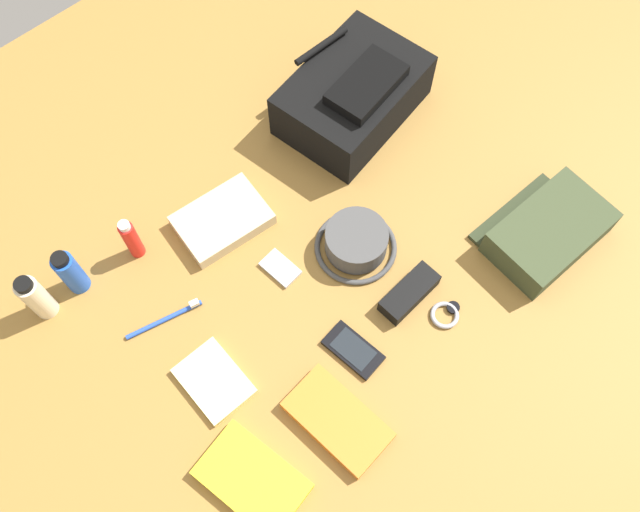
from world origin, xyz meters
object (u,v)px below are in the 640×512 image
(deodorant_spray, at_px, (70,272))
(folded_towel, at_px, (222,220))
(media_player, at_px, (280,268))
(bucket_hat, at_px, (356,242))
(sunscreen_spray, at_px, (131,239))
(notepad, at_px, (214,381))
(backpack, at_px, (353,95))
(toiletry_pouch, at_px, (548,232))
(toothbrush, at_px, (169,317))
(paperback_novel, at_px, (252,480))
(wristwatch, at_px, (446,314))
(travel_guidebook, at_px, (338,420))
(sunglasses_case, at_px, (409,293))
(cell_phone, at_px, (353,350))
(lotion_bottle, at_px, (36,297))

(deodorant_spray, relative_size, folded_towel, 0.69)
(media_player, bearing_deg, bucket_hat, -24.30)
(sunscreen_spray, height_order, notepad, sunscreen_spray)
(backpack, bearing_deg, toiletry_pouch, -80.88)
(toothbrush, bearing_deg, backpack, 11.54)
(deodorant_spray, height_order, notepad, deodorant_spray)
(sunscreen_spray, relative_size, paperback_novel, 0.58)
(wristwatch, xyz_separation_m, toothbrush, (-0.45, 0.39, 0.00))
(travel_guidebook, height_order, wristwatch, travel_guidebook)
(paperback_novel, xyz_separation_m, media_player, (0.33, 0.31, -0.01))
(bucket_hat, xyz_separation_m, notepad, (-0.42, -0.03, -0.02))
(toiletry_pouch, relative_size, deodorant_spray, 1.92)
(toiletry_pouch, xyz_separation_m, folded_towel, (-0.51, 0.51, -0.02))
(wristwatch, xyz_separation_m, folded_towel, (-0.22, 0.49, 0.01))
(deodorant_spray, distance_m, sunscreen_spray, 0.14)
(toiletry_pouch, height_order, sunglasses_case, toiletry_pouch)
(toiletry_pouch, xyz_separation_m, toothbrush, (-0.74, 0.41, -0.03))
(travel_guidebook, relative_size, cell_phone, 1.67)
(backpack, height_order, sunglasses_case, backpack)
(lotion_bottle, height_order, folded_towel, lotion_bottle)
(notepad, height_order, folded_towel, folded_towel)
(bucket_hat, bearing_deg, lotion_bottle, 150.71)
(cell_phone, distance_m, toothbrush, 0.40)
(lotion_bottle, xyz_separation_m, sunscreen_spray, (0.22, -0.02, -0.01))
(lotion_bottle, height_order, media_player, lotion_bottle)
(toothbrush, xyz_separation_m, notepad, (-0.01, -0.17, 0.00))
(lotion_bottle, xyz_separation_m, cell_phone, (0.43, -0.50, -0.06))
(backpack, xyz_separation_m, toiletry_pouch, (0.09, -0.54, -0.03))
(wristwatch, relative_size, notepad, 0.47)
(paperback_novel, relative_size, wristwatch, 3.16)
(deodorant_spray, bearing_deg, paperback_novel, -87.78)
(deodorant_spray, height_order, toothbrush, deodorant_spray)
(paperback_novel, distance_m, wristwatch, 0.52)
(folded_towel, bearing_deg, sunscreen_spray, 158.93)
(toiletry_pouch, relative_size, sunscreen_spray, 2.02)
(notepad, bearing_deg, bucket_hat, 4.86)
(toothbrush, bearing_deg, notepad, -94.11)
(lotion_bottle, bearing_deg, folded_towel, -12.12)
(sunglasses_case, bearing_deg, toothbrush, 140.55)
(backpack, distance_m, cell_phone, 0.61)
(sunscreen_spray, relative_size, cell_phone, 1.00)
(backpack, relative_size, toiletry_pouch, 1.43)
(cell_phone, bearing_deg, bucket_hat, 45.93)
(bucket_hat, bearing_deg, backpack, 48.50)
(toothbrush, bearing_deg, cell_phone, -51.99)
(backpack, bearing_deg, wristwatch, -111.82)
(lotion_bottle, bearing_deg, toothbrush, -46.30)
(bucket_hat, bearing_deg, toiletry_pouch, -38.54)
(backpack, height_order, paperback_novel, backpack)
(backpack, xyz_separation_m, deodorant_spray, (-0.75, 0.06, -0.00))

